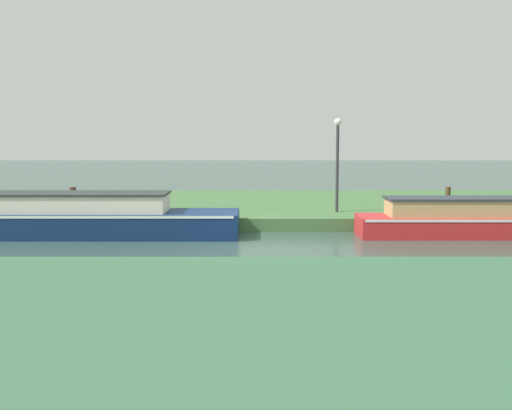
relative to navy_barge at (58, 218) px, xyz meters
The scene contains 8 objects.
ground_plane 5.78m from the navy_barge, 12.03° to the right, with size 120.00×120.00×0.00m, color #334C42.
riverbank_far 8.09m from the navy_barge, 45.85° to the left, with size 72.00×10.00×0.40m, color #426B3B.
riverbank_near 11.66m from the navy_barge, 61.10° to the right, with size 72.00×10.00×0.40m, color #366144.
navy_barge is the anchor object (origin of this frame).
red_narrowboat 11.47m from the navy_barge, ahead, with size 5.67×1.59×1.12m.
lamp_post 8.78m from the navy_barge, 17.46° to the left, with size 0.24×0.24×3.03m.
mooring_post_near 11.62m from the navy_barge, ahead, with size 0.16×0.16×0.90m, color #493A1E.
mooring_post_far 1.59m from the navy_barge, 93.80° to the left, with size 0.20×0.20×0.89m, color #4F3027.
Camera 1 is at (-0.06, -16.65, 2.83)m, focal length 44.22 mm.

